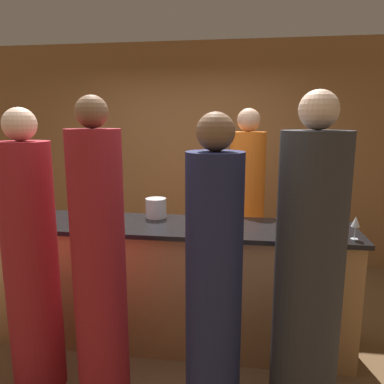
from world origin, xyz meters
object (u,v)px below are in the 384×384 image
Objects in this scene: guest_2 at (308,279)px; guest_3 at (99,268)px; bartender at (246,214)px; wine_bottle_0 at (194,218)px; ice_bucket at (156,208)px; guest_0 at (214,286)px; guest_1 at (32,264)px.

guest_3 is at bearing -178.95° from guest_2.
bartender is 7.04× the size of wine_bottle_0.
bartender is 1.12m from wine_bottle_0.
wine_bottle_0 is at bearing 145.01° from guest_2.
wine_bottle_0 is 0.55m from ice_bucket.
guest_0 is at bearing -3.91° from guest_3.
guest_1 is 0.96× the size of guest_2.
bartender reaches higher than ice_bucket.
wine_bottle_0 is (1.03, 0.47, 0.23)m from guest_1.
guest_0 is 6.81× the size of wine_bottle_0.
bartender is 1.60m from guest_2.
guest_1 is 10.82× the size of ice_bucket.
guest_3 reaches higher than guest_0.
bartender is 1.64m from guest_0.
guest_2 is (1.78, -0.06, 0.03)m from guest_1.
guest_3 is at bearing -98.08° from ice_bucket.
guest_0 is 0.98× the size of guest_1.
ice_bucket is (-0.59, 1.00, 0.22)m from guest_0.
guest_0 reaches higher than wine_bottle_0.
ice_bucket is (0.64, 0.87, 0.20)m from guest_1.
guest_3 reaches higher than bartender.
bartender is at bearing 46.69° from guest_1.
guest_2 is at bearing 7.58° from guest_0.
guest_2 is 1.47m from ice_bucket.
guest_3 is (-0.72, 0.05, 0.05)m from guest_0.
bartender is 1.82m from guest_3.
guest_2 is (0.55, 0.07, 0.04)m from guest_0.
guest_3 is at bearing -133.32° from wine_bottle_0.
guest_1 is 1.78m from guest_2.
guest_3 is at bearing 176.09° from guest_0.
guest_0 is 0.94× the size of guest_2.
wine_bottle_0 reaches higher than ice_bucket.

